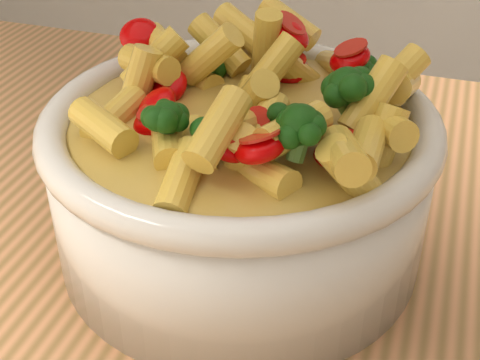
% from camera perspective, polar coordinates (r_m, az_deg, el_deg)
% --- Properties ---
extents(serving_bowl, '(0.26, 0.26, 0.11)m').
position_cam_1_polar(serving_bowl, '(0.45, 0.00, 0.15)').
color(serving_bowl, silver).
rests_on(serving_bowl, table).
extents(pasta_salad, '(0.20, 0.20, 0.05)m').
position_cam_1_polar(pasta_salad, '(0.41, 0.00, 8.06)').
color(pasta_salad, '#FFDB50').
rests_on(pasta_salad, serving_bowl).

